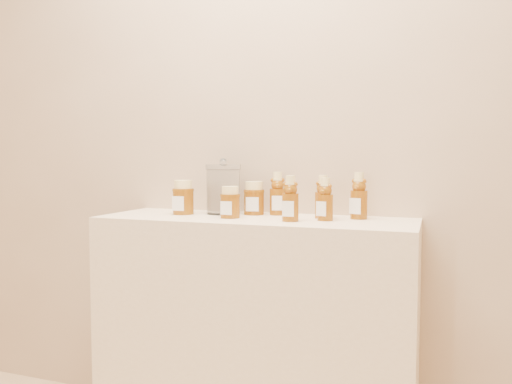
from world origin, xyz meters
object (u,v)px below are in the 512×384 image
at_px(bear_bottle_back_left, 278,191).
at_px(honey_jar_left, 183,197).
at_px(display_table, 254,334).
at_px(bear_bottle_front_left, 290,195).
at_px(glass_canister, 223,187).

xyz_separation_m(bear_bottle_back_left, honey_jar_left, (-0.36, -0.11, -0.03)).
distance_m(display_table, bear_bottle_back_left, 0.56).
relative_size(bear_bottle_back_left, honey_jar_left, 1.41).
height_order(bear_bottle_back_left, bear_bottle_front_left, bear_bottle_back_left).
distance_m(bear_bottle_front_left, glass_canister, 0.36).
distance_m(display_table, bear_bottle_front_left, 0.57).
distance_m(display_table, honey_jar_left, 0.61).
distance_m(display_table, glass_canister, 0.59).
bearing_deg(bear_bottle_front_left, bear_bottle_back_left, 119.30).
bearing_deg(bear_bottle_back_left, bear_bottle_front_left, -77.34).
xyz_separation_m(display_table, bear_bottle_front_left, (0.16, -0.06, 0.54)).
bearing_deg(honey_jar_left, bear_bottle_back_left, 17.37).
bearing_deg(bear_bottle_front_left, display_table, 159.77).
relative_size(display_table, honey_jar_left, 8.73).
relative_size(honey_jar_left, glass_canister, 0.63).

